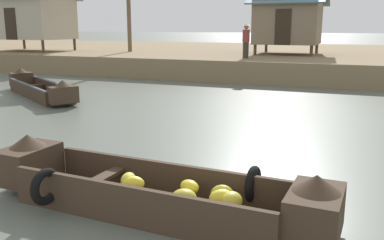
% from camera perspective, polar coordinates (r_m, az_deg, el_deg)
% --- Properties ---
extents(ground_plane, '(300.00, 300.00, 0.00)m').
position_cam_1_polar(ground_plane, '(10.46, 8.55, -1.46)').
color(ground_plane, '#596056').
extents(riverbank_strip, '(160.00, 20.00, 1.00)m').
position_cam_1_polar(riverbank_strip, '(28.16, 16.91, 7.97)').
color(riverbank_strip, '#7F6B4C').
rests_on(riverbank_strip, ground).
extents(banana_boat, '(5.04, 1.64, 0.86)m').
position_cam_1_polar(banana_boat, '(5.88, -5.30, -9.48)').
color(banana_boat, '#3D2D21').
rests_on(banana_boat, ground).
extents(cargo_boat_upstream, '(5.01, 3.63, 0.85)m').
position_cam_1_polar(cargo_boat_upstream, '(16.29, -19.86, 3.97)').
color(cargo_boat_upstream, '#3D2D21').
rests_on(cargo_boat_upstream, ground).
extents(stilt_house_left, '(5.15, 3.81, 4.17)m').
position_cam_1_polar(stilt_house_left, '(28.29, -20.98, 12.94)').
color(stilt_house_left, '#4C3826').
rests_on(stilt_house_left, riverbank_strip).
extents(stilt_house_mid_left, '(4.00, 3.79, 3.71)m').
position_cam_1_polar(stilt_house_mid_left, '(24.02, 12.88, 12.92)').
color(stilt_house_mid_left, '#4C3826').
rests_on(stilt_house_mid_left, riverbank_strip).
extents(vendor_person, '(0.44, 0.44, 1.66)m').
position_cam_1_polar(vendor_person, '(20.56, 7.31, 10.86)').
color(vendor_person, '#332D28').
rests_on(vendor_person, riverbank_strip).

